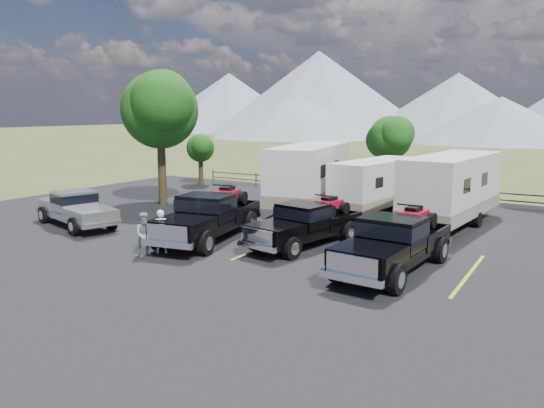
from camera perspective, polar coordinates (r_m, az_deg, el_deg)
The scene contains 17 objects.
ground at distance 17.97m, azimuth -1.53°, elevation -8.03°, with size 320.00×320.00×0.00m, color #3F4A1F.
asphalt_lot at distance 20.44m, azimuth 3.03°, elevation -5.74°, with size 44.00×34.00×0.04m, color black.
stall_lines at distance 21.29m, azimuth 4.31°, elevation -5.05°, with size 12.12×5.50×0.01m.
tree_big_nw at distance 31.97m, azimuth -12.00°, elevation 9.85°, with size 5.54×5.18×7.84m.
tree_north at distance 35.28m, azimuth 12.56°, elevation 6.96°, with size 3.46×3.24×5.25m.
tree_nw_small at distance 40.38m, azimuth -7.72°, elevation 5.96°, with size 2.59×2.43×3.85m.
rail_fence at distance 34.03m, azimuth 18.51°, elevation 1.11°, with size 36.12×0.12×1.00m.
mountain_range at distance 121.55m, azimuth 23.54°, elevation 10.27°, with size 209.00×71.00×20.00m.
rig_left at distance 22.96m, azimuth -6.77°, elevation -1.22°, with size 3.29×7.01×2.25m.
rig_center at distance 21.93m, azimuth 3.71°, elevation -2.03°, with size 2.94×6.20×1.99m.
rig_right at distance 18.87m, azimuth 13.04°, elevation -3.97°, with size 2.66×6.66×2.18m.
trailer_left at distance 30.19m, azimuth 4.06°, elevation 3.07°, with size 4.20×10.45×3.62m.
trailer_center at distance 29.44m, azimuth 11.09°, elevation 1.99°, with size 3.04×8.36×2.89m.
trailer_right at distance 27.05m, azimuth 18.80°, elevation 1.55°, with size 3.30×9.92×3.43m.
pickup_silver at distance 27.15m, azimuth -20.33°, elevation -0.44°, with size 6.02×3.35×1.72m.
person_a at distance 21.19m, azimuth -11.87°, elevation -2.90°, with size 0.63×0.42×1.74m, color white.
person_b at distance 20.84m, azimuth -13.47°, elevation -3.21°, with size 0.84×0.65×1.72m, color gray.
Camera 1 is at (9.23, -14.38, 5.56)m, focal length 35.00 mm.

